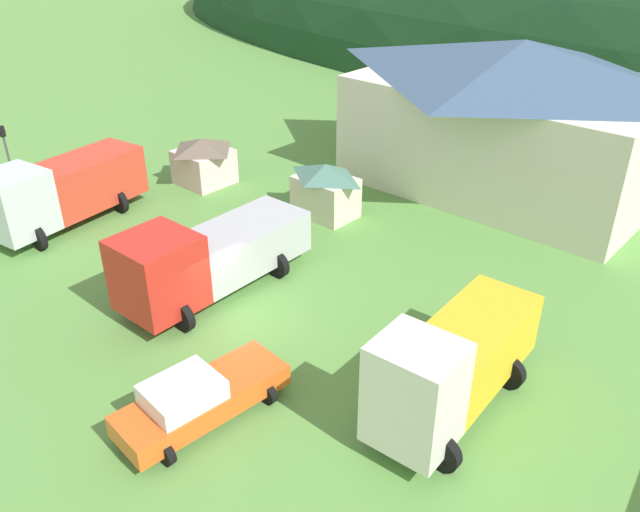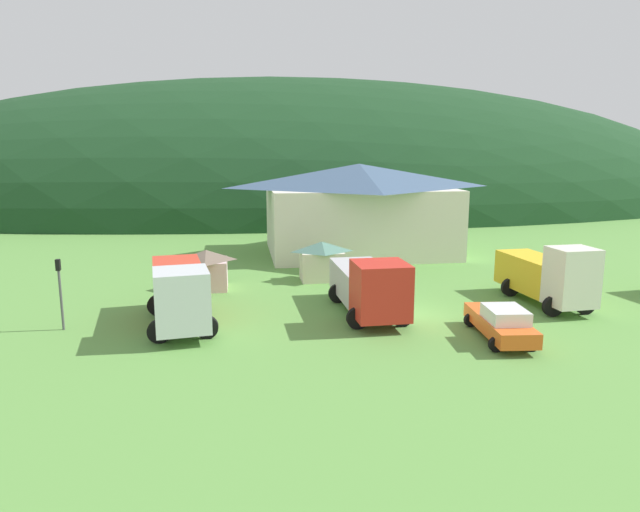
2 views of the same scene
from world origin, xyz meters
TOP-DOWN VIEW (x-y plane):
  - ground_plane at (0.00, 0.00)m, footprint 200.00×200.00m
  - depot_building at (0.88, 18.66)m, footprint 16.16×11.91m
  - play_shed_cream at (-3.70, 8.95)m, footprint 3.07×2.21m
  - play_shed_pink at (-11.30, 7.66)m, footprint 2.78×2.78m
  - tow_truck_silver at (-12.22, 0.03)m, footprint 3.90×7.96m
  - crane_truck_red at (-2.40, 0.49)m, footprint 3.51×8.21m
  - heavy_rig_striped at (8.10, 0.99)m, footprint 3.31×7.17m
  - service_pickup_orange at (2.84, -4.18)m, footprint 2.59×5.40m
  - traffic_light_west at (-17.92, 0.26)m, footprint 0.20×0.32m
  - traffic_cone_near_pickup at (-3.18, 4.82)m, footprint 0.36×0.36m
  - traffic_cone_mid_row at (-2.44, 3.32)m, footprint 0.36×0.36m

SIDE VIEW (x-z plane):
  - ground_plane at x=0.00m, z-range 0.00..0.00m
  - traffic_cone_near_pickup at x=-3.18m, z-range -0.31..0.31m
  - traffic_cone_mid_row at x=-2.44m, z-range -0.30..0.30m
  - service_pickup_orange at x=2.84m, z-range 0.00..1.66m
  - play_shed_pink at x=-11.30m, z-range 0.04..2.55m
  - play_shed_cream at x=-3.70m, z-range 0.04..2.70m
  - crane_truck_red at x=-2.40m, z-range 0.00..3.32m
  - heavy_rig_striped at x=8.10m, z-range -0.06..3.61m
  - tow_truck_silver at x=-12.22m, z-range 0.13..3.50m
  - traffic_light_west at x=-17.92m, z-range 0.44..3.99m
  - depot_building at x=0.88m, z-range 0.12..7.65m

